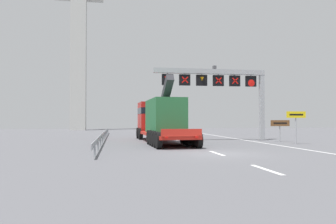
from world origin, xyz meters
name	(u,v)px	position (x,y,z in m)	size (l,w,h in m)	color
ground	(219,154)	(0.00, 0.00, 0.00)	(112.00, 112.00, 0.00)	#5B5B60
lane_markings	(163,135)	(-0.08, 21.78, 0.01)	(0.20, 58.16, 0.01)	silver
edge_line_right	(243,140)	(6.20, 12.00, 0.01)	(0.20, 63.00, 0.01)	silver
overhead_lane_gantry	(223,83)	(4.01, 11.36, 5.31)	(10.72, 0.90, 6.88)	#9EA0A5
heavy_haul_truck_red	(159,119)	(-1.93, 10.86, 1.99)	(3.54, 14.15, 5.30)	red
exit_sign_yellow	(296,119)	(8.18, 6.01, 1.96)	(1.59, 0.15, 2.56)	#9EA0A5
tourist_info_sign_brown	(280,125)	(8.27, 8.71, 1.44)	(1.72, 0.15, 1.87)	#9EA0A5
guardrail_left	(104,134)	(-6.84, 14.07, 0.56)	(0.13, 32.14, 0.76)	#999EA3
bridge_pylon_distant	(79,20)	(-12.66, 45.16, 20.61)	(9.00, 2.00, 40.43)	#B7B7B2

